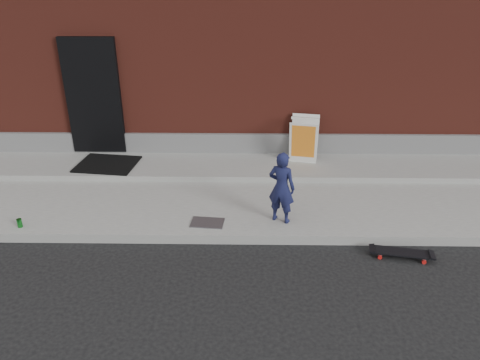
{
  "coord_description": "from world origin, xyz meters",
  "views": [
    {
      "loc": [
        0.36,
        -5.81,
        3.87
      ],
      "look_at": [
        0.26,
        0.8,
        0.68
      ],
      "focal_mm": 35.0,
      "sensor_mm": 36.0,
      "label": 1
    }
  ],
  "objects_px": {
    "skateboard": "(402,253)",
    "pizza_sign": "(304,140)",
    "soda_can": "(20,223)",
    "child": "(282,188)"
  },
  "relations": [
    {
      "from": "skateboard",
      "to": "soda_can",
      "type": "xyz_separation_m",
      "value": [
        -5.62,
        0.5,
        0.14
      ]
    },
    {
      "from": "skateboard",
      "to": "pizza_sign",
      "type": "bearing_deg",
      "value": 111.14
    },
    {
      "from": "child",
      "to": "soda_can",
      "type": "relative_size",
      "value": 8.38
    },
    {
      "from": "pizza_sign",
      "to": "skateboard",
      "type": "bearing_deg",
      "value": -68.86
    },
    {
      "from": "child",
      "to": "skateboard",
      "type": "height_order",
      "value": "child"
    },
    {
      "from": "pizza_sign",
      "to": "child",
      "type": "bearing_deg",
      "value": -104.98
    },
    {
      "from": "skateboard",
      "to": "pizza_sign",
      "type": "height_order",
      "value": "pizza_sign"
    },
    {
      "from": "child",
      "to": "soda_can",
      "type": "height_order",
      "value": "child"
    },
    {
      "from": "skateboard",
      "to": "soda_can",
      "type": "distance_m",
      "value": 5.64
    },
    {
      "from": "skateboard",
      "to": "child",
      "type": "bearing_deg",
      "value": 155.75
    }
  ]
}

